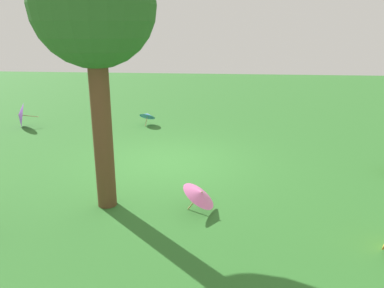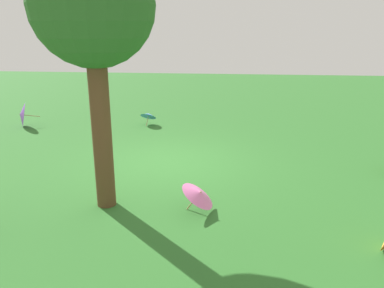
{
  "view_description": "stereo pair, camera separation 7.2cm",
  "coord_description": "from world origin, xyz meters",
  "px_view_note": "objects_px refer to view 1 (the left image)",
  "views": [
    {
      "loc": [
        -1.49,
        8.99,
        3.3
      ],
      "look_at": [
        -0.63,
        0.23,
        0.6
      ],
      "focal_mm": 35.29,
      "sensor_mm": 36.0,
      "label": 1
    },
    {
      "loc": [
        -1.56,
        8.98,
        3.3
      ],
      "look_at": [
        -0.63,
        0.23,
        0.6
      ],
      "focal_mm": 35.29,
      "sensor_mm": 36.0,
      "label": 2
    }
  ],
  "objects_px": {
    "parasol_purple_0": "(20,115)",
    "parasol_blue_1": "(148,115)",
    "parasol_pink_0": "(200,194)",
    "shade_tree": "(94,10)"
  },
  "relations": [
    {
      "from": "parasol_blue_1",
      "to": "parasol_pink_0",
      "type": "bearing_deg",
      "value": 110.26
    },
    {
      "from": "parasol_blue_1",
      "to": "shade_tree",
      "type": "bearing_deg",
      "value": 95.0
    },
    {
      "from": "shade_tree",
      "to": "parasol_blue_1",
      "type": "relative_size",
      "value": 7.09
    },
    {
      "from": "shade_tree",
      "to": "parasol_blue_1",
      "type": "distance_m",
      "value": 7.17
    },
    {
      "from": "parasol_purple_0",
      "to": "parasol_blue_1",
      "type": "height_order",
      "value": "parasol_purple_0"
    },
    {
      "from": "parasol_pink_0",
      "to": "parasol_blue_1",
      "type": "relative_size",
      "value": 1.13
    },
    {
      "from": "parasol_pink_0",
      "to": "parasol_blue_1",
      "type": "bearing_deg",
      "value": -69.74
    },
    {
      "from": "shade_tree",
      "to": "parasol_purple_0",
      "type": "height_order",
      "value": "shade_tree"
    },
    {
      "from": "parasol_purple_0",
      "to": "parasol_blue_1",
      "type": "bearing_deg",
      "value": -169.67
    },
    {
      "from": "parasol_purple_0",
      "to": "parasol_pink_0",
      "type": "bearing_deg",
      "value": 139.71
    }
  ]
}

